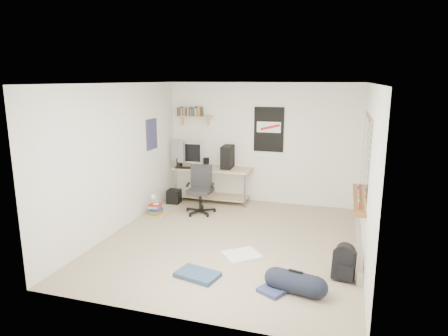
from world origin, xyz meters
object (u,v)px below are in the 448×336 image
(backpack, at_px, (344,265))
(book_stack, at_px, (156,207))
(desk, at_px, (214,184))
(duffel_bag, at_px, (295,282))
(office_chair, at_px, (200,189))

(backpack, distance_m, book_stack, 3.85)
(desk, distance_m, backpack, 3.91)
(desk, distance_m, duffel_bag, 3.98)
(book_stack, bearing_deg, backpack, -24.63)
(backpack, bearing_deg, desk, 144.52)
(office_chair, relative_size, backpack, 2.50)
(office_chair, bearing_deg, book_stack, -169.47)
(backpack, relative_size, duffel_bag, 0.70)
(duffel_bag, distance_m, book_stack, 3.63)
(office_chair, relative_size, book_stack, 2.19)
(office_chair, bearing_deg, desk, 77.94)
(desk, height_order, duffel_bag, desk)
(desk, height_order, book_stack, desk)
(duffel_bag, bearing_deg, desk, 134.15)
(desk, xyz_separation_m, duffel_bag, (2.16, -3.34, -0.22))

